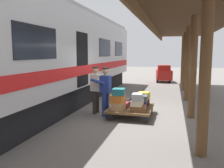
{
  "coord_description": "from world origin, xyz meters",
  "views": [
    {
      "loc": [
        -1.42,
        8.24,
        2.18
      ],
      "look_at": [
        0.57,
        0.63,
        1.15
      ],
      "focal_mm": 37.61,
      "sensor_mm": 36.0,
      "label": 1
    }
  ],
  "objects_px": {
    "suitcase_orange_carryall": "(118,99)",
    "suitcase_teal_softside": "(119,92)",
    "luggage_cart": "(131,108)",
    "suitcase_brown_leather": "(138,108)",
    "suitcase_tan_vintage": "(118,106)",
    "baggage_tug": "(164,74)",
    "suitcase_navy_fabric": "(140,104)",
    "suitcase_gray_aluminum": "(137,97)",
    "suitcase_cream_canvas": "(137,103)",
    "suitcase_slate_roller": "(141,98)",
    "suitcase_maroon_trunk": "(142,102)",
    "porter_in_overalls": "(105,90)",
    "suitcase_burgundy_valise": "(122,104)",
    "train_car": "(47,56)",
    "suitcase_yellow_case": "(143,96)",
    "suitcase_black_hardshell": "(124,101)",
    "porter_by_door": "(96,88)"
  },
  "relations": [
    {
      "from": "suitcase_orange_carryall",
      "to": "suitcase_teal_softside",
      "type": "xyz_separation_m",
      "value": [
        -0.04,
        0.03,
        0.24
      ]
    },
    {
      "from": "luggage_cart",
      "to": "suitcase_brown_leather",
      "type": "bearing_deg",
      "value": 124.16
    },
    {
      "from": "suitcase_tan_vintage",
      "to": "baggage_tug",
      "type": "relative_size",
      "value": 0.25
    },
    {
      "from": "suitcase_navy_fabric",
      "to": "suitcase_gray_aluminum",
      "type": "height_order",
      "value": "suitcase_gray_aluminum"
    },
    {
      "from": "suitcase_brown_leather",
      "to": "suitcase_gray_aluminum",
      "type": "distance_m",
      "value": 0.37
    },
    {
      "from": "suitcase_cream_canvas",
      "to": "suitcase_gray_aluminum",
      "type": "height_order",
      "value": "suitcase_gray_aluminum"
    },
    {
      "from": "suitcase_tan_vintage",
      "to": "suitcase_gray_aluminum",
      "type": "xyz_separation_m",
      "value": [
        -0.63,
        -0.02,
        0.33
      ]
    },
    {
      "from": "suitcase_slate_roller",
      "to": "suitcase_teal_softside",
      "type": "height_order",
      "value": "suitcase_teal_softside"
    },
    {
      "from": "luggage_cart",
      "to": "suitcase_maroon_trunk",
      "type": "relative_size",
      "value": 3.48
    },
    {
      "from": "suitcase_tan_vintage",
      "to": "suitcase_gray_aluminum",
      "type": "bearing_deg",
      "value": -178.61
    },
    {
      "from": "porter_in_overalls",
      "to": "suitcase_navy_fabric",
      "type": "bearing_deg",
      "value": -171.08
    },
    {
      "from": "suitcase_slate_roller",
      "to": "suitcase_orange_carryall",
      "type": "bearing_deg",
      "value": 38.5
    },
    {
      "from": "suitcase_burgundy_valise",
      "to": "baggage_tug",
      "type": "height_order",
      "value": "baggage_tug"
    },
    {
      "from": "train_car",
      "to": "suitcase_maroon_trunk",
      "type": "bearing_deg",
      "value": -177.5
    },
    {
      "from": "suitcase_maroon_trunk",
      "to": "suitcase_teal_softside",
      "type": "xyz_separation_m",
      "value": [
        0.64,
        1.03,
        0.51
      ]
    },
    {
      "from": "suitcase_navy_fabric",
      "to": "baggage_tug",
      "type": "distance_m",
      "value": 10.29
    },
    {
      "from": "suitcase_yellow_case",
      "to": "suitcase_burgundy_valise",
      "type": "bearing_deg",
      "value": 36.96
    },
    {
      "from": "suitcase_teal_softside",
      "to": "train_car",
      "type": "bearing_deg",
      "value": -15.74
    },
    {
      "from": "suitcase_maroon_trunk",
      "to": "porter_in_overalls",
      "type": "bearing_deg",
      "value": 29.19
    },
    {
      "from": "suitcase_black_hardshell",
      "to": "porter_in_overalls",
      "type": "height_order",
      "value": "porter_in_overalls"
    },
    {
      "from": "suitcase_navy_fabric",
      "to": "train_car",
      "type": "bearing_deg",
      "value": -4.98
    },
    {
      "from": "train_car",
      "to": "suitcase_yellow_case",
      "type": "height_order",
      "value": "train_car"
    },
    {
      "from": "suitcase_burgundy_valise",
      "to": "suitcase_yellow_case",
      "type": "xyz_separation_m",
      "value": [
        -0.7,
        -0.53,
        0.25
      ]
    },
    {
      "from": "luggage_cart",
      "to": "suitcase_navy_fabric",
      "type": "height_order",
      "value": "suitcase_navy_fabric"
    },
    {
      "from": "suitcase_navy_fabric",
      "to": "suitcase_maroon_trunk",
      "type": "bearing_deg",
      "value": -90.0
    },
    {
      "from": "suitcase_brown_leather",
      "to": "porter_in_overalls",
      "type": "height_order",
      "value": "porter_in_overalls"
    },
    {
      "from": "suitcase_tan_vintage",
      "to": "suitcase_teal_softside",
      "type": "distance_m",
      "value": 0.49
    },
    {
      "from": "luggage_cart",
      "to": "suitcase_teal_softside",
      "type": "xyz_separation_m",
      "value": [
        0.31,
        0.55,
        0.66
      ]
    },
    {
      "from": "suitcase_gray_aluminum",
      "to": "porter_by_door",
      "type": "height_order",
      "value": "porter_by_door"
    },
    {
      "from": "luggage_cart",
      "to": "porter_in_overalls",
      "type": "bearing_deg",
      "value": 12.18
    },
    {
      "from": "suitcase_burgundy_valise",
      "to": "porter_in_overalls",
      "type": "xyz_separation_m",
      "value": [
        0.55,
        0.19,
        0.52
      ]
    },
    {
      "from": "suitcase_burgundy_valise",
      "to": "suitcase_orange_carryall",
      "type": "distance_m",
      "value": 0.6
    },
    {
      "from": "suitcase_maroon_trunk",
      "to": "suitcase_yellow_case",
      "type": "relative_size",
      "value": 1.29
    },
    {
      "from": "suitcase_gray_aluminum",
      "to": "suitcase_navy_fabric",
      "type": "bearing_deg",
      "value": -93.94
    },
    {
      "from": "suitcase_brown_leather",
      "to": "porter_by_door",
      "type": "bearing_deg",
      "value": -19.3
    },
    {
      "from": "train_car",
      "to": "luggage_cart",
      "type": "height_order",
      "value": "train_car"
    },
    {
      "from": "train_car",
      "to": "suitcase_yellow_case",
      "type": "relative_size",
      "value": 43.34
    },
    {
      "from": "suitcase_yellow_case",
      "to": "suitcase_brown_leather",
      "type": "bearing_deg",
      "value": 87.78
    },
    {
      "from": "suitcase_burgundy_valise",
      "to": "suitcase_maroon_trunk",
      "type": "xyz_separation_m",
      "value": [
        -0.66,
        -0.49,
        0.02
      ]
    },
    {
      "from": "suitcase_tan_vintage",
      "to": "suitcase_cream_canvas",
      "type": "xyz_separation_m",
      "value": [
        -0.62,
        -0.03,
        0.14
      ]
    },
    {
      "from": "suitcase_orange_carryall",
      "to": "porter_in_overalls",
      "type": "xyz_separation_m",
      "value": [
        0.54,
        -0.33,
        0.23
      ]
    },
    {
      "from": "suitcase_slate_roller",
      "to": "baggage_tug",
      "type": "xyz_separation_m",
      "value": [
        -0.36,
        -10.25,
        -0.02
      ]
    },
    {
      "from": "luggage_cart",
      "to": "suitcase_yellow_case",
      "type": "bearing_deg",
      "value": -125.07
    },
    {
      "from": "suitcase_burgundy_valise",
      "to": "suitcase_yellow_case",
      "type": "height_order",
      "value": "suitcase_yellow_case"
    },
    {
      "from": "suitcase_tan_vintage",
      "to": "porter_by_door",
      "type": "xyz_separation_m",
      "value": [
        0.96,
        -0.57,
        0.48
      ]
    },
    {
      "from": "suitcase_brown_leather",
      "to": "suitcase_tan_vintage",
      "type": "xyz_separation_m",
      "value": [
        0.66,
        0.0,
        0.03
      ]
    },
    {
      "from": "porter_in_overalls",
      "to": "porter_by_door",
      "type": "xyz_separation_m",
      "value": [
        0.41,
        -0.27,
        0.0
      ]
    },
    {
      "from": "suitcase_cream_canvas",
      "to": "porter_in_overalls",
      "type": "distance_m",
      "value": 1.26
    },
    {
      "from": "porter_by_door",
      "to": "baggage_tug",
      "type": "distance_m",
      "value": 10.4
    },
    {
      "from": "porter_by_door",
      "to": "suitcase_gray_aluminum",
      "type": "bearing_deg",
      "value": 160.82
    }
  ]
}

